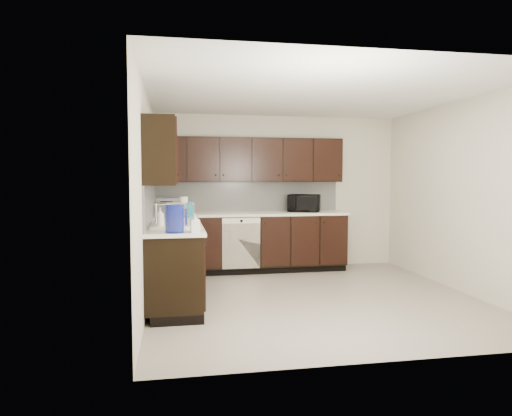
{
  "coord_description": "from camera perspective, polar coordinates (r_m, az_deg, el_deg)",
  "views": [
    {
      "loc": [
        -1.68,
        -5.38,
        1.51
      ],
      "look_at": [
        -0.62,
        0.6,
        1.09
      ],
      "focal_mm": 32.0,
      "sensor_mm": 36.0,
      "label": 1
    }
  ],
  "objects": [
    {
      "name": "teal_tumbler",
      "position": [
        6.47,
        -8.29,
        -0.22
      ],
      "size": [
        0.11,
        0.11,
        0.2
      ],
      "primitive_type": "cylinder",
      "rotation": [
        0.0,
        0.0,
        0.26
      ],
      "color": "#0D7F96",
      "rests_on": "countertop"
    },
    {
      "name": "lower_cabinets",
      "position": [
        6.61,
        -4.12,
        -5.58
      ],
      "size": [
        3.0,
        2.8,
        0.9
      ],
      "color": "black",
      "rests_on": "floor"
    },
    {
      "name": "microwave",
      "position": [
        7.4,
        6.02,
        0.61
      ],
      "size": [
        0.59,
        0.51,
        0.28
      ],
      "primitive_type": "imported",
      "rotation": [
        0.0,
        0.0,
        -0.4
      ],
      "color": "black",
      "rests_on": "countertop"
    },
    {
      "name": "wall_front",
      "position": [
        3.78,
        16.31,
        -0.15
      ],
      "size": [
        4.0,
        0.02,
        2.5
      ],
      "primitive_type": "cube",
      "color": "beige",
      "rests_on": "floor"
    },
    {
      "name": "floor",
      "position": [
        5.83,
        7.14,
        -11.07
      ],
      "size": [
        4.0,
        4.0,
        0.0
      ],
      "primitive_type": "plane",
      "color": "gray",
      "rests_on": "ground"
    },
    {
      "name": "blue_pitcher",
      "position": [
        4.7,
        -10.14,
        -1.33
      ],
      "size": [
        0.2,
        0.2,
        0.28
      ],
      "primitive_type": "cylinder",
      "rotation": [
        0.0,
        0.0,
        -0.08
      ],
      "color": "navy",
      "rests_on": "countertop"
    },
    {
      "name": "sink",
      "position": [
        5.4,
        -10.05,
        -2.78
      ],
      "size": [
        0.54,
        0.82,
        0.42
      ],
      "color": "#F6E6C9",
      "rests_on": "countertop"
    },
    {
      "name": "dishwasher",
      "position": [
        6.92,
        -1.86,
        -4.03
      ],
      "size": [
        0.58,
        0.04,
        0.78
      ],
      "color": "#F6E6C9",
      "rests_on": "lower_cabinets"
    },
    {
      "name": "ceiling",
      "position": [
        5.72,
        7.37,
        13.91
      ],
      "size": [
        4.0,
        4.0,
        0.0
      ],
      "primitive_type": "plane",
      "rotation": [
        3.14,
        0.0,
        0.0
      ],
      "color": "white",
      "rests_on": "wall_back"
    },
    {
      "name": "wall_back",
      "position": [
        7.57,
        2.74,
        2.0
      ],
      "size": [
        4.0,
        0.02,
        2.5
      ],
      "primitive_type": "cube",
      "color": "beige",
      "rests_on": "floor"
    },
    {
      "name": "soap_bottle_b",
      "position": [
        5.18,
        -11.88,
        -1.18
      ],
      "size": [
        0.12,
        0.12,
        0.23
      ],
      "primitive_type": "imported",
      "rotation": [
        0.0,
        0.0,
        0.43
      ],
      "color": "gray",
      "rests_on": "countertop"
    },
    {
      "name": "backsplash",
      "position": [
        6.72,
        -6.14,
        1.14
      ],
      "size": [
        3.0,
        2.8,
        0.48
      ],
      "color": "#ABABA7",
      "rests_on": "countertop"
    },
    {
      "name": "wall_left",
      "position": [
        5.39,
        -13.49,
        1.09
      ],
      "size": [
        0.02,
        4.0,
        2.5
      ],
      "primitive_type": "cube",
      "color": "beige",
      "rests_on": "floor"
    },
    {
      "name": "wall_right",
      "position": [
        6.52,
        24.29,
        1.33
      ],
      "size": [
        0.02,
        4.0,
        2.5
      ],
      "primitive_type": "cube",
      "color": "beige",
      "rests_on": "floor"
    },
    {
      "name": "soap_bottle_a",
      "position": [
        4.7,
        -7.61,
        -1.84
      ],
      "size": [
        0.09,
        0.09,
        0.19
      ],
      "primitive_type": "imported",
      "rotation": [
        0.0,
        0.0,
        0.06
      ],
      "color": "gray",
      "rests_on": "countertop"
    },
    {
      "name": "upper_cabinets",
      "position": [
        6.61,
        -5.1,
        6.21
      ],
      "size": [
        3.0,
        2.8,
        0.7
      ],
      "color": "black",
      "rests_on": "wall_back"
    },
    {
      "name": "countertop",
      "position": [
        6.54,
        -4.16,
        -1.21
      ],
      "size": [
        3.03,
        2.83,
        0.04
      ],
      "color": "white",
      "rests_on": "lower_cabinets"
    },
    {
      "name": "paper_towel_roll",
      "position": [
        6.74,
        -9.04,
        0.23
      ],
      "size": [
        0.12,
        0.12,
        0.27
      ],
      "primitive_type": "cylinder",
      "rotation": [
        0.0,
        0.0,
        0.01
      ],
      "color": "white",
      "rests_on": "countertop"
    },
    {
      "name": "toaster_oven",
      "position": [
        7.1,
        -10.63,
        0.27
      ],
      "size": [
        0.44,
        0.36,
        0.24
      ],
      "primitive_type": "cube",
      "rotation": [
        0.0,
        0.0,
        -0.23
      ],
      "color": "#BBBBBD",
      "rests_on": "countertop"
    },
    {
      "name": "storage_bin",
      "position": [
        6.63,
        -10.01,
        -0.22
      ],
      "size": [
        0.54,
        0.45,
        0.18
      ],
      "primitive_type": "cube",
      "rotation": [
        0.0,
        0.0,
        -0.25
      ],
      "color": "white",
      "rests_on": "countertop"
    }
  ]
}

